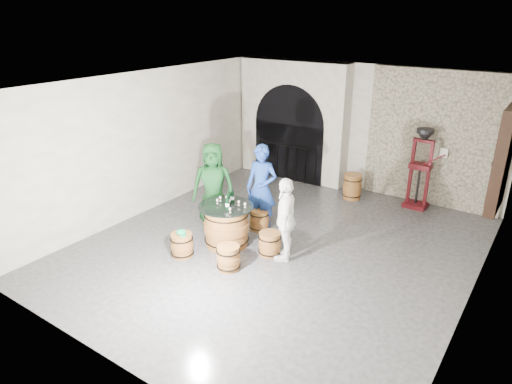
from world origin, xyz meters
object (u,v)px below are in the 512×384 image
Objects in this scene: wine_bottle_center at (227,203)px; side_barrel at (352,186)px; barrel_table at (226,225)px; person_blue at (262,188)px; barrel_stool_near_left at (182,245)px; wine_bottle_left at (228,199)px; corking_press at (421,163)px; person_white at (286,219)px; wine_bottle_right at (232,196)px; person_green at (213,185)px; barrel_stool_near_right at (228,258)px; barrel_stool_far at (259,219)px; barrel_stool_left at (215,215)px; barrel_stool_right at (270,244)px.

wine_bottle_center is 0.52× the size of side_barrel.
person_blue is at bearing 80.31° from barrel_table.
wine_bottle_left reaches higher than barrel_stool_near_left.
person_white is at bearing -106.40° from corking_press.
person_white is at bearing 31.92° from barrel_stool_near_left.
barrel_stool_near_left is at bearing -111.76° from wine_bottle_right.
person_white is 4.09m from corking_press.
person_white is (2.06, -0.41, -0.11)m from person_green.
person_white is at bearing 54.88° from barrel_stool_near_right.
barrel_stool_far is 1.30m from wine_bottle_center.
corking_press reaches higher than barrel_stool_far.
barrel_stool_left is at bearing 103.81° from barrel_stool_near_left.
person_white reaches higher than barrel_table.
wine_bottle_right is at bearing 176.21° from barrel_stool_right.
wine_bottle_left is (-0.59, 0.79, 0.74)m from barrel_stool_near_right.
barrel_stool_near_right is 0.24× the size of corking_press.
barrel_stool_left is 1.88m from barrel_stool_near_right.
person_white is (0.31, 0.05, 0.58)m from barrel_stool_right.
barrel_table is 3.38× the size of wine_bottle_left.
barrel_stool_near_right is 1.24m from wine_bottle_left.
person_white is at bearing 15.65° from wine_bottle_center.
person_green is at bearing -131.90° from corking_press.
barrel_stool_far is at bearing 78.08° from wine_bottle_right.
barrel_stool_far is 1.45m from person_white.
barrel_stool_far is 1.00× the size of barrel_stool_right.
person_white is at bearing -47.19° from person_blue.
corking_press is (1.32, 3.86, 0.30)m from person_white.
person_blue reaches higher than barrel_table.
barrel_stool_near_right is at bearing -56.96° from wine_bottle_right.
wine_bottle_right is (-0.93, 0.06, 0.74)m from barrel_stool_right.
wine_bottle_center is (0.12, -0.19, 0.00)m from wine_bottle_left.
person_blue is at bearing 131.94° from barrel_stool_right.
person_green is (-1.42, 1.32, 0.69)m from barrel_stool_near_right.
barrel_stool_near_left is 0.25× the size of person_green.
person_blue is 1.36m from person_white.
barrel_stool_near_right is at bearing -43.21° from barrel_stool_left.
person_blue reaches higher than barrel_stool_near_right.
wine_bottle_center is (0.55, 0.73, 0.74)m from barrel_stool_near_left.
person_blue is at bearing 80.31° from barrel_stool_far.
person_blue reaches higher than person_white.
person_white is at bearing -43.86° from person_green.
barrel_stool_right is at bearing -92.36° from side_barrel.
side_barrel is at bearing 72.83° from wine_bottle_right.
wine_bottle_center is at bearing -99.75° from person_white.
person_green is (-0.81, 0.59, 0.50)m from barrel_table.
side_barrel is (0.48, 4.43, 0.08)m from barrel_stool_near_right.
barrel_stool_right is at bearing -110.22° from corking_press.
person_green is 2.92× the size of side_barrel.
barrel_stool_near_right is 1.42× the size of wine_bottle_left.
barrel_stool_near_left is at bearing -118.91° from corking_press.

